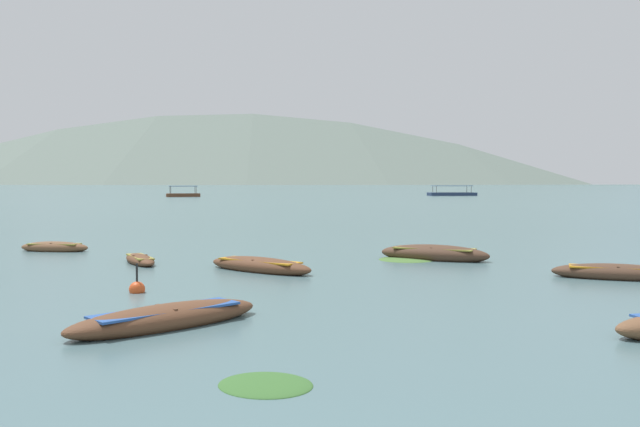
{
  "coord_description": "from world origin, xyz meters",
  "views": [
    {
      "loc": [
        0.28,
        -4.6,
        3.09
      ],
      "look_at": [
        3.53,
        49.96,
        0.53
      ],
      "focal_mm": 37.28,
      "sensor_mm": 36.0,
      "label": 1
    }
  ],
  "objects": [
    {
      "name": "mooring_buoy",
      "position": [
        -3.75,
        14.15,
        0.1
      ],
      "size": [
        0.45,
        0.45,
        0.96
      ],
      "color": "#DB4C1E",
      "rests_on": "ground"
    },
    {
      "name": "mountain_3",
      "position": [
        408.37,
        1485.65,
        166.18
      ],
      "size": [
        995.29,
        995.29,
        332.37
      ],
      "primitive_type": "cone",
      "color": "slate",
      "rests_on": "ground"
    },
    {
      "name": "mountain_2",
      "position": [
        -41.14,
        1732.71,
        256.11
      ],
      "size": [
        1836.58,
        1836.58,
        512.22
      ],
      "primitive_type": "cone",
      "color": "slate",
      "rests_on": "ground"
    },
    {
      "name": "rowboat_1",
      "position": [
        11.04,
        15.95,
        0.19
      ],
      "size": [
        4.12,
        2.56,
        0.6
      ],
      "color": "#4C3323",
      "rests_on": "ground"
    },
    {
      "name": "weed_patch_2",
      "position": [
        0.05,
        5.39,
        0.0
      ],
      "size": [
        1.96,
        1.9,
        0.14
      ],
      "primitive_type": "ellipsoid",
      "rotation": [
        0.0,
        0.0,
        1.05
      ],
      "color": "#38662D",
      "rests_on": "ground"
    },
    {
      "name": "ground_plane",
      "position": [
        0.0,
        1500.0,
        0.0
      ],
      "size": [
        6000.0,
        6000.0,
        0.0
      ],
      "primitive_type": "plane",
      "color": "slate"
    },
    {
      "name": "rowboat_9",
      "position": [
        -2.16,
        9.65,
        0.19
      ],
      "size": [
        4.25,
        3.8,
        0.6
      ],
      "color": "brown",
      "rests_on": "ground"
    },
    {
      "name": "rowboat_3",
      "position": [
        -5.08,
        20.95,
        0.14
      ],
      "size": [
        2.02,
        3.12,
        0.43
      ],
      "color": "brown",
      "rests_on": "ground"
    },
    {
      "name": "rowboat_8",
      "position": [
        6.4,
        21.49,
        0.23
      ],
      "size": [
        4.53,
        3.32,
        0.75
      ],
      "color": "#4C3323",
      "rests_on": "ground"
    },
    {
      "name": "rowboat_2",
      "position": [
        -0.45,
        18.47,
        0.19
      ],
      "size": [
        4.15,
        3.78,
        0.61
      ],
      "color": "brown",
      "rests_on": "ground"
    },
    {
      "name": "ferry_2",
      "position": [
        40.46,
        149.13,
        0.45
      ],
      "size": [
        10.95,
        4.77,
        2.54
      ],
      "color": "navy",
      "rests_on": "ground"
    },
    {
      "name": "rowboat_6",
      "position": [
        -9.87,
        25.75,
        0.17
      ],
      "size": [
        3.32,
        1.61,
        0.55
      ],
      "color": "brown",
      "rests_on": "ground"
    },
    {
      "name": "ferry_0",
      "position": [
        -20.73,
        140.06,
        0.45
      ],
      "size": [
        7.54,
        4.49,
        2.54
      ],
      "color": "brown",
      "rests_on": "ground"
    },
    {
      "name": "weed_patch_3",
      "position": [
        5.3,
        21.53,
        0.0
      ],
      "size": [
        2.74,
        2.7,
        0.14
      ],
      "primitive_type": "ellipsoid",
      "rotation": [
        0.0,
        0.0,
        2.86
      ],
      "color": "#477033",
      "rests_on": "ground"
    }
  ]
}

